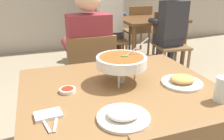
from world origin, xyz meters
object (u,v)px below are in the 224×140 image
Objects in this scene: patron_bg_right at (109,20)px; drink_glass at (222,91)px; chair_diner_main at (90,77)px; dining_table_far at (150,26)px; patron_bg_left at (171,25)px; chair_bg_corner at (138,27)px; dining_table_main at (120,104)px; chair_bg_right at (111,35)px; curry_bowl at (122,62)px; rice_plate at (123,115)px; diner_main at (88,51)px; chair_bg_left at (169,40)px; chair_bg_middle at (107,29)px; patron_bg_middle at (106,15)px; appetizer_plate at (182,81)px; sauce_dish at (68,90)px.

drink_glass is at bearing -95.80° from patron_bg_right.
drink_glass is at bearing -68.41° from chair_diner_main.
dining_table_far is 0.59m from patron_bg_left.
chair_bg_corner is 1.09m from patron_bg_left.
chair_bg_right is (0.72, 2.32, -0.13)m from dining_table_main.
rice_plate is (-0.14, -0.38, -0.11)m from curry_bowl.
diner_main is at bearing -125.87° from chair_bg_corner.
diner_main is 1.72m from chair_bg_left.
rice_plate is 3.25m from chair_bg_middle.
patron_bg_middle reaches higher than drink_glass.
patron_bg_left is at bearing 63.96° from drink_glass.
appetizer_plate is 2.99m from chair_bg_corner.
chair_bg_left and chair_bg_middle have the same top height.
dining_table_main is 0.56m from drink_glass.
diner_main is at bearing 111.01° from drink_glass.
diner_main reaches higher than dining_table_main.
chair_bg_left is at bearing 50.39° from dining_table_main.
patron_bg_left reaches higher than sauce_dish.
sauce_dish is 0.10× the size of chair_bg_left.
sauce_dish is at bearing -111.92° from chair_bg_middle.
chair_diner_main and chair_bg_corner have the same top height.
patron_bg_left is at bearing -63.37° from chair_bg_middle.
chair_diner_main is 0.24m from diner_main.
curry_bowl reaches higher than dining_table_far.
chair_bg_right is (1.02, 2.28, -0.25)m from sauce_dish.
rice_plate is at bearing -95.45° from diner_main.
rice_plate is 1.00× the size of appetizer_plate.
chair_bg_middle reaches higher than dining_table_main.
rice_plate is 0.40m from sauce_dish.
appetizer_plate is 0.27× the size of chair_bg_right.
chair_bg_left is (1.43, 0.97, 0.00)m from chair_diner_main.
dining_table_main is 0.77m from chair_diner_main.
chair_bg_corner is at bearing 69.80° from appetizer_plate.
patron_bg_right is (0.69, 1.54, 0.24)m from chair_diner_main.
patron_bg_right is (0.33, 2.38, -0.03)m from appetizer_plate.
rice_plate is 2.56m from chair_bg_left.
chair_diner_main is at bearing -114.22° from patron_bg_right.
drink_glass is at bearing -74.86° from appetizer_plate.
chair_bg_right is 0.24m from patron_bg_right.
chair_bg_left is 1.00× the size of chair_bg_middle.
patron_bg_middle reaches higher than chair_bg_left.
chair_bg_corner is at bearing 63.70° from rice_plate.
patron_bg_left is 1.28m from patron_bg_middle.
dining_table_main is at bearing -106.17° from chair_bg_middle.
patron_bg_middle reaches higher than appetizer_plate.
chair_bg_middle is (-0.62, 1.07, 0.00)m from chair_bg_left.
patron_bg_left is at bearing -62.51° from patron_bg_middle.
chair_bg_corner is (1.39, 1.95, 0.00)m from chair_diner_main.
patron_bg_right is at bearing 65.31° from diner_main.
chair_bg_right reaches higher than drink_glass.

